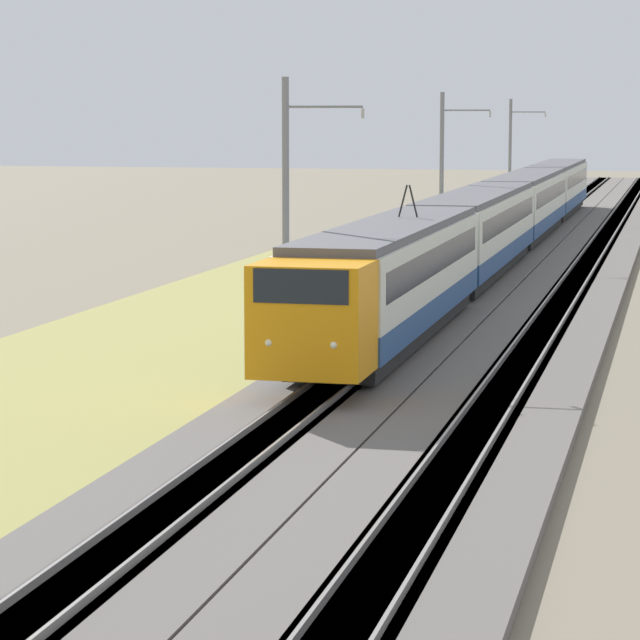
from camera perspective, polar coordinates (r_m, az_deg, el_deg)
name	(u,v)px	position (r m, az deg, el deg)	size (l,w,h in m)	color
ballast_main	(449,301)	(60.10, 4.87, 0.73)	(240.00, 4.40, 0.30)	#605B56
ballast_adjacent	(562,304)	(59.60, 9.12, 0.60)	(240.00, 4.40, 0.30)	#605B56
track_main	(449,301)	(60.10, 4.87, 0.74)	(240.00, 1.57, 0.45)	#4C4238
track_adjacent	(562,304)	(59.60, 9.12, 0.61)	(240.00, 1.57, 0.45)	#4C4238
grass_verge	(274,298)	(61.57, -1.73, 0.83)	(240.00, 11.53, 0.12)	#99934C
passenger_train	(506,213)	(79.26, 7.02, 4.02)	(86.44, 2.98, 5.14)	orange
catenary_mast_mid	(288,214)	(46.44, -1.23, 4.02)	(0.22, 2.56, 8.59)	slate
catenary_mast_far	(443,176)	(76.54, 4.64, 5.44)	(0.22, 2.56, 8.59)	slate
catenary_mast_distant	(511,159)	(107.01, 7.19, 6.04)	(0.22, 2.56, 8.57)	slate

